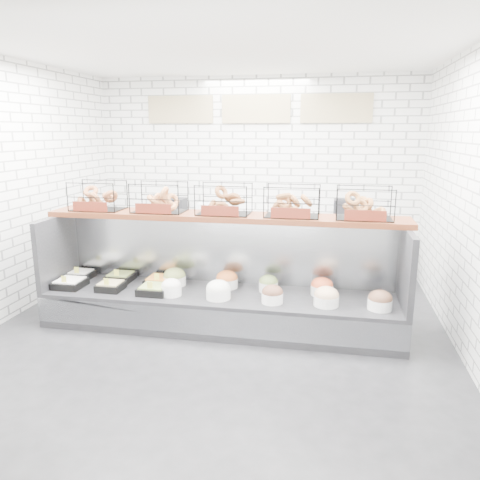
# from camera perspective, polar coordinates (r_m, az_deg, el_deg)

# --- Properties ---
(ground) EXTENTS (5.50, 5.50, 0.00)m
(ground) POSITION_cam_1_polar(r_m,az_deg,el_deg) (5.19, -3.16, -11.66)
(ground) COLOR black
(ground) RESTS_ON ground
(room_shell) EXTENTS (5.02, 5.51, 3.01)m
(room_shell) POSITION_cam_1_polar(r_m,az_deg,el_deg) (5.30, -1.82, 11.88)
(room_shell) COLOR white
(room_shell) RESTS_ON ground
(display_case) EXTENTS (4.00, 0.90, 1.20)m
(display_case) POSITION_cam_1_polar(r_m,az_deg,el_deg) (5.37, -2.35, -6.95)
(display_case) COLOR black
(display_case) RESTS_ON ground
(bagel_shelf) EXTENTS (4.10, 0.50, 0.40)m
(bagel_shelf) POSITION_cam_1_polar(r_m,az_deg,el_deg) (5.27, -1.94, 4.50)
(bagel_shelf) COLOR #481E0F
(bagel_shelf) RESTS_ON display_case
(prep_counter) EXTENTS (4.00, 0.60, 1.20)m
(prep_counter) POSITION_cam_1_polar(r_m,az_deg,el_deg) (7.29, 1.42, -0.37)
(prep_counter) COLOR #93969B
(prep_counter) RESTS_ON ground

